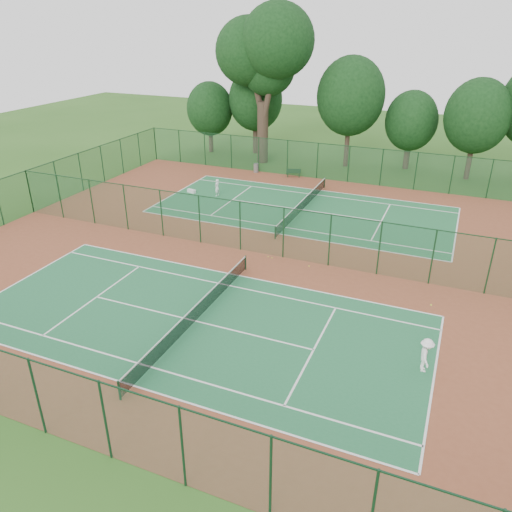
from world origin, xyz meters
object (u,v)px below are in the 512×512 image
at_px(player_near, 426,355).
at_px(bench, 293,173).
at_px(player_far, 217,188).
at_px(kit_bag, 191,191).
at_px(trash_bin, 256,168).
at_px(big_tree, 265,51).

xyz_separation_m(player_near, bench, (-15.13, 25.99, -0.39)).
xyz_separation_m(player_near, player_far, (-19.48, 17.97, -0.07)).
distance_m(bench, kit_bag, 10.67).
bearing_deg(trash_bin, kit_bag, -108.80).
distance_m(trash_bin, kit_bag, 8.76).
xyz_separation_m(player_far, big_tree, (-0.51, 12.33, 10.44)).
bearing_deg(trash_bin, big_tree, 100.78).
bearing_deg(player_far, trash_bin, -172.14).
bearing_deg(big_tree, player_far, -87.62).
height_order(player_near, trash_bin, player_near).
height_order(player_near, big_tree, big_tree).
bearing_deg(bench, player_near, -79.48).
distance_m(bench, big_tree, 12.57).
distance_m(player_near, kit_bag, 28.35).
relative_size(player_near, player_far, 1.09).
xyz_separation_m(player_near, big_tree, (-19.99, 30.30, 10.37)).
relative_size(player_near, trash_bin, 1.83).
bearing_deg(player_far, big_tree, -167.80).
relative_size(player_far, trash_bin, 1.67).
relative_size(player_far, kit_bag, 1.84).
relative_size(trash_bin, big_tree, 0.06).
bearing_deg(kit_bag, trash_bin, 85.75).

